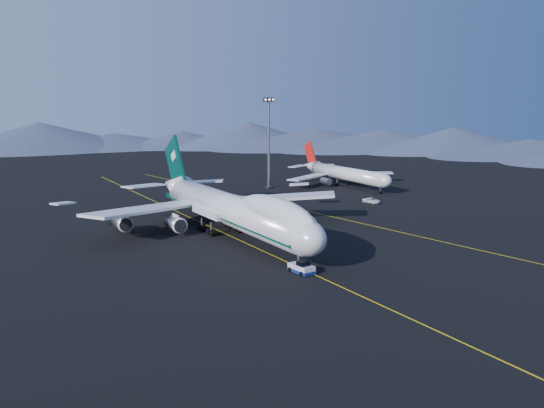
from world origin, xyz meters
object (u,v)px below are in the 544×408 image
floodlight_mast (269,143)px  second_jet (344,173)px  boeing_747 (231,209)px  pushback_tug (301,269)px  service_van (372,201)px

floodlight_mast → second_jet: bearing=-18.5°
boeing_747 → pushback_tug: (-1.24, -29.53, -5.15)m
service_van → floodlight_mast: (-10.95, 38.36, 13.71)m
service_van → floodlight_mast: floodlight_mast is taller
boeing_747 → service_van: size_ratio=14.13×
second_jet → floodlight_mast: (-23.56, 7.87, 10.37)m
pushback_tug → floodlight_mast: size_ratio=0.18×
second_jet → pushback_tug: bearing=-121.1°
pushback_tug → second_jet: (64.68, 77.68, 3.39)m
boeing_747 → service_van: (50.83, 17.66, -5.10)m
floodlight_mast → pushback_tug: bearing=-115.7°
second_jet → service_van: bearing=-103.8°
second_jet → floodlight_mast: bearing=170.2°
pushback_tug → floodlight_mast: 95.91m
boeing_747 → pushback_tug: boeing_747 is taller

